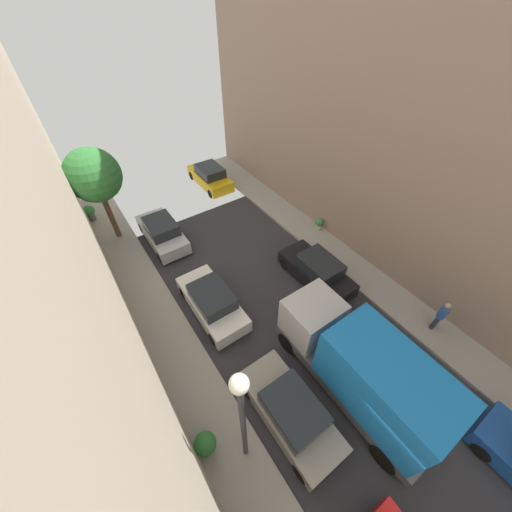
{
  "coord_description": "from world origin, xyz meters",
  "views": [
    {
      "loc": [
        -5.66,
        0.58,
        11.87
      ],
      "look_at": [
        0.86,
        10.02,
        0.5
      ],
      "focal_mm": 20.49,
      "sensor_mm": 36.0,
      "label": 1
    }
  ],
  "objects_px": {
    "parked_car_left_4": "(212,302)",
    "potted_plant_3": "(319,224)",
    "parked_car_right_2": "(317,271)",
    "street_tree_0": "(93,176)",
    "pedestrian": "(441,315)",
    "potted_plant_1": "(90,212)",
    "parked_car_left_5": "(162,232)",
    "delivery_truck": "(362,368)",
    "parked_car_left_3": "(291,412)",
    "lamp_post": "(242,414)",
    "parked_car_right_3": "(210,177)",
    "potted_plant_2": "(205,444)"
  },
  "relations": [
    {
      "from": "parked_car_left_3",
      "to": "parked_car_right_2",
      "type": "bearing_deg",
      "value": 39.34
    },
    {
      "from": "parked_car_right_3",
      "to": "delivery_truck",
      "type": "xyz_separation_m",
      "value": [
        -2.7,
        -16.57,
        1.07
      ]
    },
    {
      "from": "parked_car_left_3",
      "to": "delivery_truck",
      "type": "height_order",
      "value": "delivery_truck"
    },
    {
      "from": "parked_car_left_4",
      "to": "lamp_post",
      "type": "bearing_deg",
      "value": -108.21
    },
    {
      "from": "parked_car_left_5",
      "to": "parked_car_right_3",
      "type": "relative_size",
      "value": 1.0
    },
    {
      "from": "parked_car_left_3",
      "to": "parked_car_left_4",
      "type": "distance_m",
      "value": 5.77
    },
    {
      "from": "parked_car_right_3",
      "to": "delivery_truck",
      "type": "height_order",
      "value": "delivery_truck"
    },
    {
      "from": "parked_car_right_2",
      "to": "lamp_post",
      "type": "height_order",
      "value": "lamp_post"
    },
    {
      "from": "pedestrian",
      "to": "delivery_truck",
      "type": "bearing_deg",
      "value": 177.28
    },
    {
      "from": "parked_car_left_4",
      "to": "potted_plant_3",
      "type": "height_order",
      "value": "parked_car_left_4"
    },
    {
      "from": "parked_car_left_4",
      "to": "street_tree_0",
      "type": "height_order",
      "value": "street_tree_0"
    },
    {
      "from": "parked_car_right_3",
      "to": "potted_plant_1",
      "type": "height_order",
      "value": "parked_car_right_3"
    },
    {
      "from": "parked_car_right_2",
      "to": "potted_plant_3",
      "type": "bearing_deg",
      "value": 44.98
    },
    {
      "from": "parked_car_left_3",
      "to": "street_tree_0",
      "type": "height_order",
      "value": "street_tree_0"
    },
    {
      "from": "parked_car_left_5",
      "to": "potted_plant_2",
      "type": "distance_m",
      "value": 11.47
    },
    {
      "from": "parked_car_left_5",
      "to": "potted_plant_2",
      "type": "relative_size",
      "value": 4.3
    },
    {
      "from": "street_tree_0",
      "to": "potted_plant_3",
      "type": "distance_m",
      "value": 12.85
    },
    {
      "from": "parked_car_left_4",
      "to": "street_tree_0",
      "type": "bearing_deg",
      "value": 104.77
    },
    {
      "from": "potted_plant_1",
      "to": "potted_plant_3",
      "type": "height_order",
      "value": "potted_plant_1"
    },
    {
      "from": "street_tree_0",
      "to": "parked_car_left_3",
      "type": "bearing_deg",
      "value": -81.25
    },
    {
      "from": "parked_car_right_3",
      "to": "potted_plant_3",
      "type": "height_order",
      "value": "parked_car_right_3"
    },
    {
      "from": "potted_plant_1",
      "to": "lamp_post",
      "type": "distance_m",
      "value": 16.84
    },
    {
      "from": "parked_car_right_2",
      "to": "street_tree_0",
      "type": "bearing_deg",
      "value": 128.59
    },
    {
      "from": "parked_car_left_4",
      "to": "pedestrian",
      "type": "distance_m",
      "value": 10.19
    },
    {
      "from": "parked_car_right_3",
      "to": "potted_plant_1",
      "type": "xyz_separation_m",
      "value": [
        -8.47,
        0.45,
        0.03
      ]
    },
    {
      "from": "parked_car_right_2",
      "to": "potted_plant_3",
      "type": "distance_m",
      "value": 4.17
    },
    {
      "from": "street_tree_0",
      "to": "potted_plant_2",
      "type": "height_order",
      "value": "street_tree_0"
    },
    {
      "from": "parked_car_left_4",
      "to": "parked_car_left_5",
      "type": "xyz_separation_m",
      "value": [
        0.0,
        6.15,
        0.0
      ]
    },
    {
      "from": "parked_car_left_5",
      "to": "delivery_truck",
      "type": "height_order",
      "value": "delivery_truck"
    },
    {
      "from": "parked_car_left_5",
      "to": "parked_car_right_3",
      "type": "bearing_deg",
      "value": 37.18
    },
    {
      "from": "parked_car_right_2",
      "to": "potted_plant_1",
      "type": "height_order",
      "value": "parked_car_right_2"
    },
    {
      "from": "potted_plant_2",
      "to": "potted_plant_1",
      "type": "bearing_deg",
      "value": 90.45
    },
    {
      "from": "potted_plant_2",
      "to": "lamp_post",
      "type": "distance_m",
      "value": 3.6
    },
    {
      "from": "delivery_truck",
      "to": "potted_plant_1",
      "type": "relative_size",
      "value": 6.38
    },
    {
      "from": "delivery_truck",
      "to": "potted_plant_2",
      "type": "relative_size",
      "value": 6.76
    },
    {
      "from": "parked_car_right_2",
      "to": "lamp_post",
      "type": "bearing_deg",
      "value": -148.75
    },
    {
      "from": "parked_car_left_4",
      "to": "lamp_post",
      "type": "relative_size",
      "value": 0.71
    },
    {
      "from": "parked_car_left_4",
      "to": "potted_plant_1",
      "type": "relative_size",
      "value": 4.06
    },
    {
      "from": "lamp_post",
      "to": "street_tree_0",
      "type": "bearing_deg",
      "value": 90.97
    },
    {
      "from": "delivery_truck",
      "to": "potted_plant_3",
      "type": "xyz_separation_m",
      "value": [
        5.65,
        7.92,
        -1.21
      ]
    },
    {
      "from": "parked_car_left_4",
      "to": "potted_plant_1",
      "type": "distance_m",
      "value": 11.13
    },
    {
      "from": "street_tree_0",
      "to": "potted_plant_2",
      "type": "distance_m",
      "value": 13.52
    },
    {
      "from": "parked_car_right_2",
      "to": "pedestrian",
      "type": "bearing_deg",
      "value": -65.38
    },
    {
      "from": "pedestrian",
      "to": "potted_plant_1",
      "type": "distance_m",
      "value": 20.39
    },
    {
      "from": "parked_car_right_3",
      "to": "street_tree_0",
      "type": "relative_size",
      "value": 0.77
    },
    {
      "from": "parked_car_left_4",
      "to": "potted_plant_2",
      "type": "bearing_deg",
      "value": -120.79
    },
    {
      "from": "potted_plant_2",
      "to": "lamp_post",
      "type": "bearing_deg",
      "value": -38.76
    },
    {
      "from": "parked_car_right_2",
      "to": "delivery_truck",
      "type": "height_order",
      "value": "delivery_truck"
    },
    {
      "from": "parked_car_left_5",
      "to": "pedestrian",
      "type": "relative_size",
      "value": 2.44
    },
    {
      "from": "parked_car_right_3",
      "to": "delivery_truck",
      "type": "relative_size",
      "value": 0.64
    }
  ]
}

